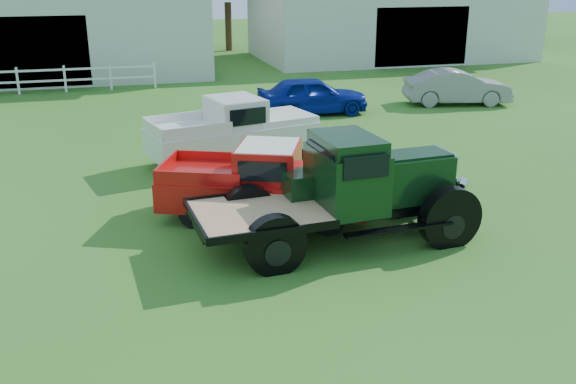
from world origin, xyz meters
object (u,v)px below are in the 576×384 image
object	(u,v)px
vintage_flatbed	(341,190)
white_pickup	(233,131)
misc_car_blue	(312,95)
red_pickup	(264,182)
misc_car_grey	(457,87)

from	to	relation	value
vintage_flatbed	white_pickup	bearing A→B (deg)	95.07
white_pickup	misc_car_blue	bearing A→B (deg)	39.55
misc_car_blue	vintage_flatbed	bearing A→B (deg)	167.49
vintage_flatbed	white_pickup	size ratio (longest dim) A/B	1.14
red_pickup	white_pickup	size ratio (longest dim) A/B	0.95
vintage_flatbed	red_pickup	bearing A→B (deg)	120.53
red_pickup	vintage_flatbed	bearing A→B (deg)	-32.39
misc_car_blue	red_pickup	bearing A→B (deg)	159.22
white_pickup	misc_car_grey	xyz separation A→B (m)	(10.50, 5.62, -0.22)
white_pickup	misc_car_blue	size ratio (longest dim) A/B	1.18
red_pickup	misc_car_grey	distance (m)	14.80
red_pickup	misc_car_grey	world-z (taller)	red_pickup
misc_car_grey	vintage_flatbed	bearing A→B (deg)	154.68
red_pickup	misc_car_blue	bearing A→B (deg)	89.98
white_pickup	misc_car_blue	world-z (taller)	white_pickup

